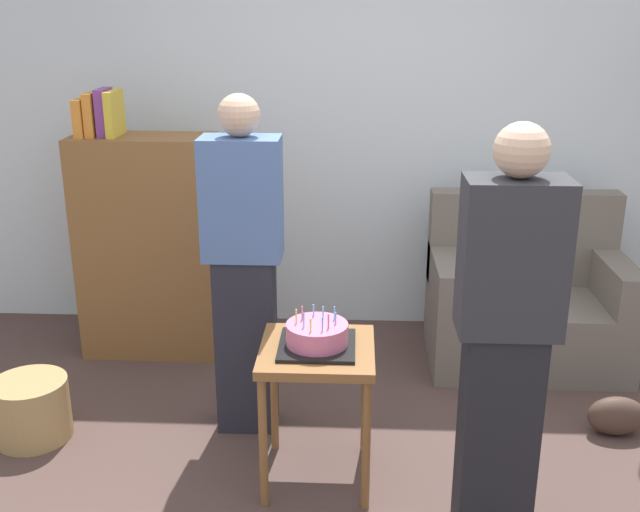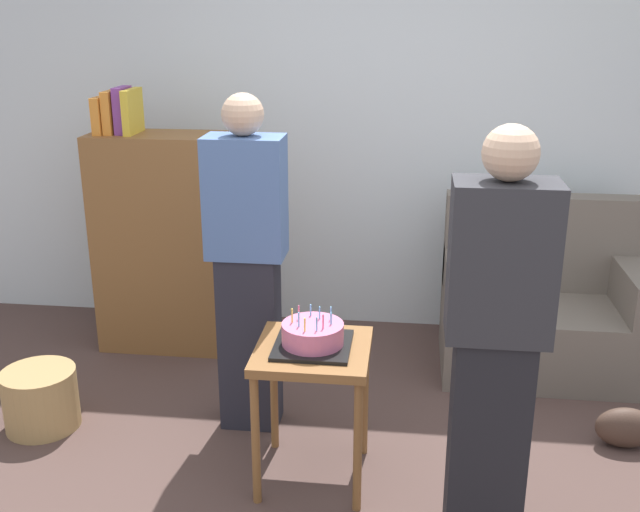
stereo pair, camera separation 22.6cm
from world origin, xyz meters
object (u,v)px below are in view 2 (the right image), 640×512
at_px(birthday_cake, 313,336).
at_px(handbag, 626,428).
at_px(couch, 540,310).
at_px(side_table, 313,368).
at_px(bookshelf, 164,240).
at_px(person_holding_cake, 495,349).
at_px(wicker_basket, 41,399).
at_px(person_blowing_candles, 248,265).

xyz_separation_m(birthday_cake, handbag, (1.43, 0.41, -0.58)).
distance_m(couch, side_table, 1.70).
height_order(bookshelf, person_holding_cake, person_holding_cake).
height_order(person_holding_cake, wicker_basket, person_holding_cake).
xyz_separation_m(person_blowing_candles, handbag, (1.80, -0.01, -0.73)).
height_order(side_table, handbag, side_table).
relative_size(couch, person_blowing_candles, 0.67).
xyz_separation_m(side_table, wicker_basket, (-1.39, 0.25, -0.38)).
distance_m(couch, person_blowing_candles, 1.79).
bearing_deg(person_holding_cake, wicker_basket, -3.62).
relative_size(person_blowing_candles, wicker_basket, 4.53).
relative_size(person_blowing_candles, handbag, 5.82).
xyz_separation_m(couch, wicker_basket, (-2.53, -0.99, -0.19)).
xyz_separation_m(side_table, person_holding_cake, (0.70, -0.35, 0.30)).
bearing_deg(person_holding_cake, side_table, -14.24).
xyz_separation_m(birthday_cake, person_holding_cake, (0.70, -0.35, 0.15)).
height_order(person_blowing_candles, person_holding_cake, same).
relative_size(person_holding_cake, handbag, 5.82).
height_order(birthday_cake, handbag, birthday_cake).
relative_size(birthday_cake, person_blowing_candles, 0.20).
bearing_deg(person_blowing_candles, wicker_basket, -150.00).
height_order(couch, side_table, couch).
bearing_deg(couch, side_table, -132.69).
height_order(birthday_cake, wicker_basket, birthday_cake).
bearing_deg(handbag, bookshelf, 161.24).
bearing_deg(side_table, person_blowing_candles, 130.76).
relative_size(side_table, handbag, 2.25).
bearing_deg(birthday_cake, person_blowing_candles, 130.76).
height_order(side_table, person_blowing_candles, person_blowing_candles).
bearing_deg(birthday_cake, wicker_basket, 169.82).
relative_size(side_table, person_holding_cake, 0.39).
distance_m(birthday_cake, wicker_basket, 1.51).
bearing_deg(couch, handbag, -70.96).
bearing_deg(handbag, birthday_cake, -164.01).
distance_m(bookshelf, wicker_basket, 1.18).
bearing_deg(side_table, bookshelf, 129.98).
distance_m(side_table, person_holding_cake, 0.84).
xyz_separation_m(person_holding_cake, wicker_basket, (-2.09, 0.60, -0.68)).
distance_m(couch, wicker_basket, 2.73).
xyz_separation_m(bookshelf, handbag, (2.49, -0.84, -0.57)).
relative_size(couch, side_table, 1.74).
relative_size(couch, bookshelf, 0.71).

